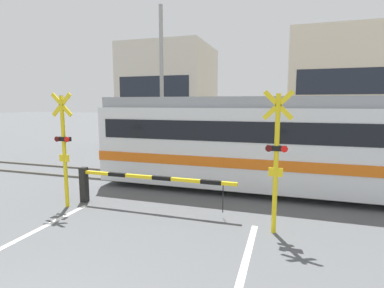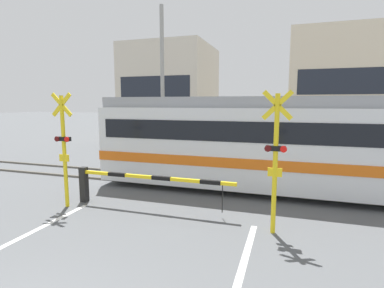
# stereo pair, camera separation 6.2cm
# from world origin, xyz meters

# --- Properties ---
(rail_track_near) EXTENTS (50.00, 0.10, 0.08)m
(rail_track_near) POSITION_xyz_m (0.00, 8.37, 0.04)
(rail_track_near) COLOR #5B564C
(rail_track_near) RESTS_ON ground_plane
(rail_track_far) EXTENTS (50.00, 0.10, 0.08)m
(rail_track_far) POSITION_xyz_m (0.00, 9.81, 0.04)
(rail_track_far) COLOR #5B564C
(rail_track_far) RESTS_ON ground_plane
(commuter_train) EXTENTS (14.95, 3.00, 3.22)m
(commuter_train) POSITION_xyz_m (4.17, 9.09, 1.73)
(commuter_train) COLOR silver
(commuter_train) RESTS_ON ground_plane
(crossing_barrier_near) EXTENTS (4.80, 0.20, 1.08)m
(crossing_barrier_near) POSITION_xyz_m (-1.34, 5.95, 0.76)
(crossing_barrier_near) COLOR black
(crossing_barrier_near) RESTS_ON ground_plane
(crossing_barrier_far) EXTENTS (4.80, 0.20, 1.08)m
(crossing_barrier_far) POSITION_xyz_m (1.34, 11.77, 0.76)
(crossing_barrier_far) COLOR black
(crossing_barrier_far) RESTS_ON ground_plane
(crossing_signal_left) EXTENTS (0.68, 0.15, 3.31)m
(crossing_signal_left) POSITION_xyz_m (-2.92, 5.42, 1.83)
(crossing_signal_left) COLOR yellow
(crossing_signal_left) RESTS_ON ground_plane
(crossing_signal_right) EXTENTS (0.68, 0.15, 3.31)m
(crossing_signal_right) POSITION_xyz_m (2.92, 5.42, 1.83)
(crossing_signal_right) COLOR yellow
(crossing_signal_right) RESTS_ON ground_plane
(pedestrian) EXTENTS (0.38, 0.23, 1.77)m
(pedestrian) POSITION_xyz_m (0.27, 14.41, 1.03)
(pedestrian) COLOR #33384C
(pedestrian) RESTS_ON ground_plane
(building_left_of_street) EXTENTS (6.64, 6.86, 7.67)m
(building_left_of_street) POSITION_xyz_m (-6.39, 22.41, 3.83)
(building_left_of_street) COLOR beige
(building_left_of_street) RESTS_ON ground_plane
(building_right_of_street) EXTENTS (6.51, 6.86, 7.87)m
(building_right_of_street) POSITION_xyz_m (6.33, 22.41, 3.94)
(building_right_of_street) COLOR beige
(building_right_of_street) RESTS_ON ground_plane
(utility_pole_streetside) EXTENTS (0.22, 0.22, 8.33)m
(utility_pole_streetside) POSITION_xyz_m (-3.67, 14.27, 4.16)
(utility_pole_streetside) COLOR gray
(utility_pole_streetside) RESTS_ON ground_plane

